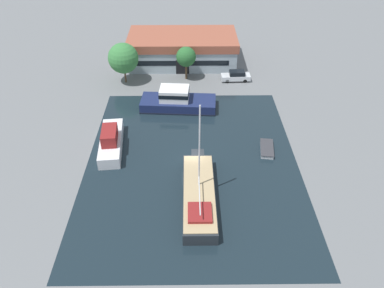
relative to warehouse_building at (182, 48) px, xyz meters
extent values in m
plane|color=slate|center=(1.42, -28.91, -2.52)|extent=(440.00, 440.00, 0.00)
cube|color=black|center=(1.42, -28.91, -2.51)|extent=(25.27, 32.72, 0.01)
cube|color=#99A8B2|center=(0.00, 0.00, -0.73)|extent=(18.54, 10.06, 3.57)
cube|color=brown|center=(0.00, 0.00, 1.75)|extent=(19.10, 10.36, 1.41)
cube|color=black|center=(0.02, -5.00, -1.27)|extent=(2.22, 0.07, 2.50)
cube|color=black|center=(0.02, -5.00, -0.56)|extent=(15.72, 0.11, 0.89)
cylinder|color=brown|center=(0.66, -6.80, -1.16)|extent=(0.35, 0.35, 2.72)
sphere|color=#28602D|center=(0.66, -6.80, 1.41)|extent=(3.22, 3.22, 3.22)
cylinder|color=brown|center=(-9.30, -7.88, -1.33)|extent=(0.27, 0.27, 2.38)
sphere|color=#387A3D|center=(-9.30, -7.88, 1.68)|extent=(4.83, 4.83, 4.83)
cube|color=silver|center=(8.84, -7.59, -1.86)|extent=(4.82, 1.94, 0.76)
cube|color=black|center=(9.03, -7.58, -1.14)|extent=(2.53, 1.65, 0.68)
cube|color=black|center=(7.78, -7.63, -1.17)|extent=(0.09, 1.42, 0.55)
cylinder|color=black|center=(7.39, -8.43, -2.22)|extent=(0.61, 0.22, 0.60)
cylinder|color=black|center=(7.34, -6.85, -2.22)|extent=(0.61, 0.22, 0.60)
cylinder|color=black|center=(10.34, -8.33, -2.22)|extent=(0.61, 0.22, 0.60)
cylinder|color=black|center=(10.29, -6.75, -2.22)|extent=(0.61, 0.22, 0.60)
cube|color=#23282D|center=(2.07, -35.17, -1.81)|extent=(3.39, 11.99, 1.39)
cube|color=#23282D|center=(2.08, -28.58, -1.81)|extent=(1.51, 1.20, 1.39)
cube|color=tan|center=(2.07, -35.17, -1.08)|extent=(3.25, 11.51, 0.08)
cylinder|color=silver|center=(2.07, -34.27, 3.86)|extent=(0.16, 0.16, 9.80)
cylinder|color=silver|center=(2.06, -36.97, 0.06)|extent=(0.13, 5.39, 0.12)
cube|color=maroon|center=(2.06, -38.47, -0.89)|extent=(2.36, 2.64, 0.30)
cube|color=#19234C|center=(-0.48, -16.15, -1.80)|extent=(11.12, 4.83, 1.42)
cube|color=black|center=(-0.48, -16.15, -2.37)|extent=(11.24, 4.92, 0.18)
cube|color=white|center=(-1.02, -16.11, -0.19)|extent=(4.32, 3.22, 1.81)
cube|color=black|center=(-1.02, -16.11, -0.01)|extent=(4.41, 3.31, 0.58)
cube|color=silver|center=(10.81, -26.57, -2.29)|extent=(1.96, 3.71, 0.44)
cube|color=#333338|center=(10.81, -26.57, -2.03)|extent=(2.07, 3.87, 0.08)
cube|color=silver|center=(-8.74, -25.75, -1.76)|extent=(3.36, 8.97, 1.49)
cube|color=maroon|center=(-8.70, -26.27, -0.25)|extent=(2.11, 3.66, 1.53)
camera|label=1|loc=(1.03, -63.62, 26.33)|focal=35.00mm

